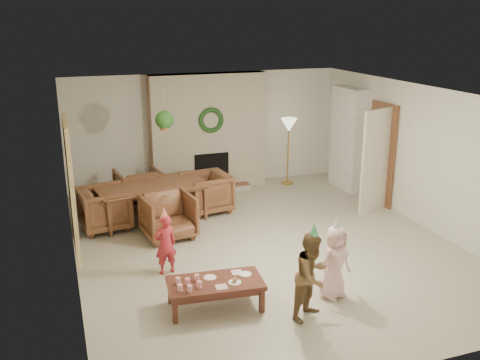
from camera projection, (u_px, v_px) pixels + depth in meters
name	position (u px, v px, depth m)	size (l,w,h in m)	color
floor	(265.00, 245.00, 8.81)	(7.00, 7.00, 0.00)	#B7B29E
ceiling	(267.00, 94.00, 8.07)	(7.00, 7.00, 0.00)	white
wall_back	(206.00, 130.00, 11.60)	(7.00, 7.00, 0.00)	silver
wall_front	(398.00, 267.00, 5.29)	(7.00, 7.00, 0.00)	silver
wall_left	(69.00, 193.00, 7.49)	(7.00, 7.00, 0.00)	silver
wall_right	(423.00, 157.00, 9.39)	(7.00, 7.00, 0.00)	silver
fireplace_mass	(208.00, 132.00, 11.42)	(2.50, 0.40, 2.50)	#541F16
fireplace_hearth	(214.00, 189.00, 11.45)	(1.60, 0.30, 0.12)	brown
fireplace_firebox	(211.00, 170.00, 11.49)	(0.75, 0.12, 0.75)	black
fireplace_wreath	(211.00, 120.00, 11.12)	(0.54, 0.54, 0.10)	#19441B
floor_lamp_base	(287.00, 183.00, 12.07)	(0.28, 0.28, 0.03)	gold
floor_lamp_post	(288.00, 154.00, 11.87)	(0.03, 0.03, 1.34)	gold
floor_lamp_shade	(289.00, 125.00, 11.67)	(0.36, 0.36, 0.30)	beige
bookshelf_carcass	(348.00, 139.00, 11.46)	(0.30, 1.00, 2.20)	white
bookshelf_shelf_a	(345.00, 168.00, 11.65)	(0.30, 0.92, 0.03)	white
bookshelf_shelf_b	(346.00, 150.00, 11.53)	(0.30, 0.92, 0.03)	white
bookshelf_shelf_c	(347.00, 132.00, 11.41)	(0.30, 0.92, 0.03)	white
bookshelf_shelf_d	(349.00, 114.00, 11.29)	(0.30, 0.92, 0.03)	white
books_row_lower	(348.00, 164.00, 11.46)	(0.20, 0.40, 0.24)	red
books_row_mid	(345.00, 144.00, 11.53)	(0.20, 0.44, 0.24)	#284492
books_row_upper	(349.00, 127.00, 11.27)	(0.20, 0.36, 0.22)	#A26122
door_frame	(381.00, 154.00, 10.53)	(0.05, 0.86, 2.04)	brown
door_leaf	(376.00, 161.00, 10.07)	(0.05, 0.80, 2.00)	beige
curtain_panel	(71.00, 189.00, 7.68)	(0.06, 1.20, 2.00)	beige
dining_table	(152.00, 203.00, 9.78)	(1.97, 1.10, 0.69)	brown
dining_chair_near	(168.00, 216.00, 9.03)	(0.82, 0.84, 0.77)	brown
dining_chair_far	(139.00, 188.00, 10.50)	(0.82, 0.84, 0.77)	brown
dining_chair_left	(105.00, 209.00, 9.39)	(0.82, 0.84, 0.77)	brown
dining_chair_right	(206.00, 193.00, 10.24)	(0.82, 0.84, 0.77)	brown
hanging_plant_cord	(164.00, 107.00, 9.11)	(0.01, 0.01, 0.70)	tan
hanging_plant_pot	(165.00, 127.00, 9.22)	(0.16, 0.16, 0.12)	#9D5D32
hanging_plant_foliage	(164.00, 120.00, 9.18)	(0.32, 0.32, 0.32)	#1F501A
coffee_table_top	(215.00, 283.00, 6.84)	(1.23, 0.61, 0.06)	#56291C
coffee_table_apron	(215.00, 288.00, 6.86)	(1.13, 0.52, 0.08)	#56291C
coffee_leg_fl	(175.00, 312.00, 6.54)	(0.07, 0.07, 0.32)	#56291C
coffee_leg_fr	(262.00, 301.00, 6.79)	(0.07, 0.07, 0.32)	#56291C
coffee_leg_bl	(170.00, 292.00, 7.00)	(0.07, 0.07, 0.32)	#56291C
coffee_leg_br	(252.00, 282.00, 7.25)	(0.07, 0.07, 0.32)	#56291C
cup_a	(180.00, 288.00, 6.58)	(0.07, 0.07, 0.08)	white
cup_b	(178.00, 281.00, 6.76)	(0.07, 0.07, 0.08)	white
cup_c	(190.00, 288.00, 6.56)	(0.07, 0.07, 0.08)	white
cup_d	(187.00, 281.00, 6.74)	(0.07, 0.07, 0.08)	white
cup_e	(199.00, 284.00, 6.66)	(0.07, 0.07, 0.08)	white
cup_f	(197.00, 278.00, 6.84)	(0.07, 0.07, 0.08)	white
plate_a	(210.00, 277.00, 6.92)	(0.17, 0.17, 0.01)	white
plate_b	(235.00, 282.00, 6.80)	(0.17, 0.17, 0.01)	white
plate_c	(245.00, 274.00, 7.01)	(0.17, 0.17, 0.01)	white
food_scoop	(235.00, 280.00, 6.79)	(0.07, 0.07, 0.07)	tan
napkin_left	(221.00, 287.00, 6.68)	(0.14, 0.14, 0.01)	#E6A9B5
napkin_right	(237.00, 272.00, 7.06)	(0.14, 0.14, 0.01)	#E6A9B5
child_red	(165.00, 244.00, 7.74)	(0.33, 0.22, 0.91)	#B42630
party_hat_red	(164.00, 213.00, 7.59)	(0.12, 0.12, 0.17)	#FDC254
child_plaid	(312.00, 276.00, 6.58)	(0.55, 0.43, 1.13)	maroon
party_hat_plaid	(314.00, 230.00, 6.40)	(0.13, 0.13, 0.18)	#52C073
child_pink	(335.00, 262.00, 7.06)	(0.50, 0.32, 1.02)	#FFCDCB
party_hat_pink	(337.00, 224.00, 6.90)	(0.13, 0.13, 0.18)	silver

